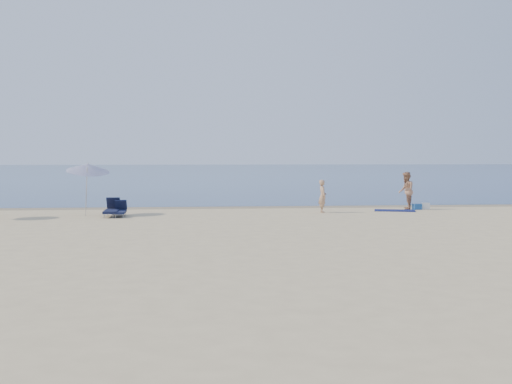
{
  "coord_description": "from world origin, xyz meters",
  "views": [
    {
      "loc": [
        -4.37,
        -14.13,
        2.72
      ],
      "look_at": [
        -1.54,
        16.0,
        1.0
      ],
      "focal_mm": 45.0,
      "sensor_mm": 36.0,
      "label": 1
    }
  ],
  "objects_px": {
    "person_left": "(323,196)",
    "blue_cooler": "(417,207)",
    "umbrella_near": "(88,168)",
    "person_right": "(406,191)"
  },
  "relations": [
    {
      "from": "blue_cooler",
      "to": "umbrella_near",
      "type": "relative_size",
      "value": 0.16
    },
    {
      "from": "blue_cooler",
      "to": "umbrella_near",
      "type": "xyz_separation_m",
      "value": [
        -16.01,
        -1.56,
        2.03
      ]
    },
    {
      "from": "person_right",
      "to": "umbrella_near",
      "type": "distance_m",
      "value": 15.62
    },
    {
      "from": "blue_cooler",
      "to": "umbrella_near",
      "type": "bearing_deg",
      "value": 174.29
    },
    {
      "from": "umbrella_near",
      "to": "person_left",
      "type": "bearing_deg",
      "value": -20.57
    },
    {
      "from": "person_left",
      "to": "blue_cooler",
      "type": "height_order",
      "value": "person_left"
    },
    {
      "from": "person_left",
      "to": "umbrella_near",
      "type": "distance_m",
      "value": 11.02
    },
    {
      "from": "person_left",
      "to": "person_right",
      "type": "xyz_separation_m",
      "value": [
        4.55,
        1.34,
        0.17
      ]
    },
    {
      "from": "person_left",
      "to": "umbrella_near",
      "type": "height_order",
      "value": "umbrella_near"
    },
    {
      "from": "person_left",
      "to": "umbrella_near",
      "type": "xyz_separation_m",
      "value": [
        -10.93,
        -0.35,
        1.39
      ]
    }
  ]
}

